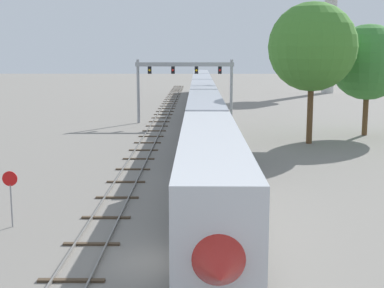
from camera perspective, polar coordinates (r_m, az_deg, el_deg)
ground_plane at (r=23.26m, az=-2.85°, el=-12.35°), size 400.00×400.00×0.00m
track_main at (r=81.98m, az=1.06°, el=3.62°), size 2.60×200.00×0.16m
track_near at (r=62.31m, az=-3.87°, el=1.68°), size 2.60×160.00×0.16m
passenger_train at (r=69.24m, az=1.14°, el=4.62°), size 3.04×107.48×4.80m
signal_gantry at (r=66.82m, az=-0.77°, el=7.13°), size 12.10×0.49×7.83m
stop_sign at (r=28.55m, az=-18.61°, el=-4.71°), size 0.76×0.08×2.88m
trackside_tree_left at (r=59.61m, az=18.09°, el=8.20°), size 7.84×7.84×11.60m
trackside_tree_mid at (r=52.72m, az=12.59°, el=9.96°), size 8.36×8.36×13.38m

